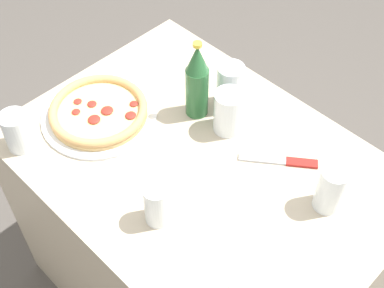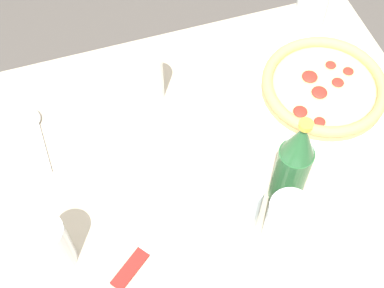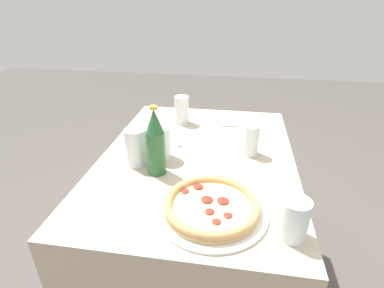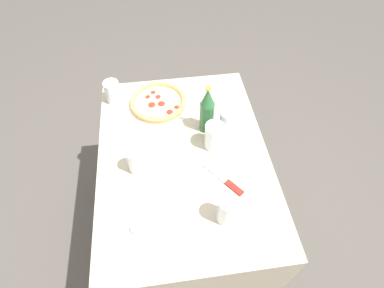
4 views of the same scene
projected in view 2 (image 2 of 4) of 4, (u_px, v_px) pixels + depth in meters
ground_plane at (196, 279)px, 1.68m from camera, size 8.00×8.00×0.00m
table at (197, 234)px, 1.37m from camera, size 0.98×0.71×0.73m
pizza_veggie at (324, 87)px, 1.14m from camera, size 0.32×0.32×0.04m
glass_water at (240, 201)px, 0.95m from camera, size 0.08×0.08×0.12m
glass_lemonade at (285, 226)px, 0.92m from camera, size 0.07×0.07×0.13m
glass_red_wine at (312, 5)px, 1.23m from camera, size 0.07×0.07×0.11m
glass_orange_juice at (149, 78)px, 1.11m from camera, size 0.06×0.06×0.12m
glass_mango_juice at (52, 246)px, 0.91m from camera, size 0.07×0.07×0.13m
beer_bottle at (293, 164)px, 0.93m from camera, size 0.06×0.06×0.24m
knife at (147, 247)px, 0.96m from camera, size 0.17×0.14×0.01m
spoon at (35, 129)px, 1.10m from camera, size 0.04×0.16×0.02m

